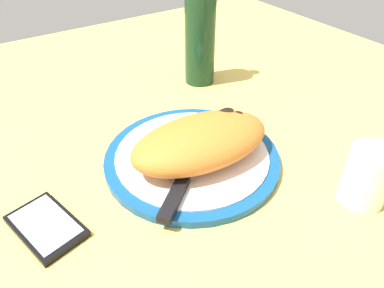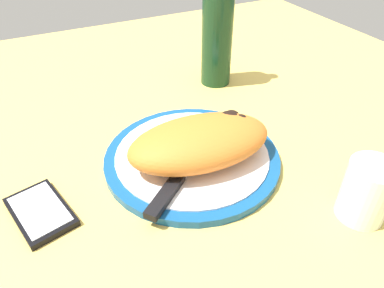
{
  "view_description": "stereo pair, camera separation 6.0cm",
  "coord_description": "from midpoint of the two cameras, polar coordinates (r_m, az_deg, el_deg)",
  "views": [
    {
      "loc": [
        26.58,
        39.93,
        40.08
      ],
      "look_at": [
        0.0,
        0.0,
        3.68
      ],
      "focal_mm": 33.72,
      "sensor_mm": 36.0,
      "label": 1
    },
    {
      "loc": [
        21.38,
        42.94,
        40.08
      ],
      "look_at": [
        0.0,
        0.0,
        3.68
      ],
      "focal_mm": 33.72,
      "sensor_mm": 36.0,
      "label": 2
    }
  ],
  "objects": [
    {
      "name": "knife",
      "position": [
        0.55,
        0.41,
        -6.29
      ],
      "size": [
        18.66,
        15.54,
        1.2
      ],
      "color": "silver",
      "rests_on": "plate"
    },
    {
      "name": "calzone",
      "position": [
        0.58,
        4.25,
        0.2
      ],
      "size": [
        24.96,
        15.15,
        6.78
      ],
      "color": "orange",
      "rests_on": "plate"
    },
    {
      "name": "smartphone",
      "position": [
        0.57,
        -20.07,
        -10.14
      ],
      "size": [
        9.52,
        12.7,
        1.16
      ],
      "color": "black",
      "rests_on": "ground_plane"
    },
    {
      "name": "fork",
      "position": [
        0.66,
        -1.34,
        1.94
      ],
      "size": [
        15.54,
        2.98,
        0.4
      ],
      "color": "silver",
      "rests_on": "plate"
    },
    {
      "name": "plate",
      "position": [
        0.62,
        2.78,
        -2.22
      ],
      "size": [
        29.91,
        29.91,
        1.68
      ],
      "color": "navy",
      "rests_on": "ground_plane"
    },
    {
      "name": "wine_bottle",
      "position": [
        0.83,
        6.17,
        16.86
      ],
      "size": [
        6.84,
        6.84,
        28.3
      ],
      "color": "#14381E",
      "rests_on": "ground_plane"
    },
    {
      "name": "water_glass",
      "position": [
        0.58,
        28.55,
        -7.17
      ],
      "size": [
        6.87,
        6.87,
        9.1
      ],
      "color": "silver",
      "rests_on": "ground_plane"
    },
    {
      "name": "ground_plane",
      "position": [
        0.63,
        2.72,
        -3.83
      ],
      "size": [
        150.0,
        150.0,
        3.0
      ],
      "primitive_type": "cube",
      "color": "#DBB756"
    }
  ]
}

